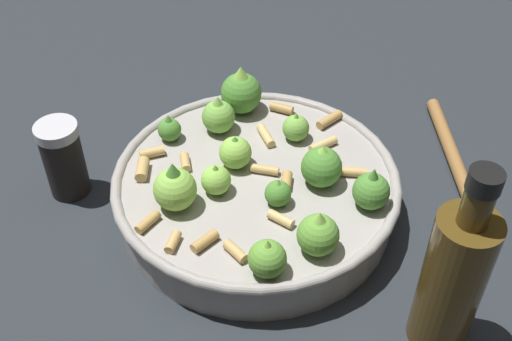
{
  "coord_description": "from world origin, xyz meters",
  "views": [
    {
      "loc": [
        0.49,
        -0.02,
        0.5
      ],
      "look_at": [
        0.0,
        0.0,
        0.06
      ],
      "focal_mm": 44.69,
      "sensor_mm": 36.0,
      "label": 1
    }
  ],
  "objects_px": {
    "pepper_shaker": "(64,159)",
    "wooden_spoon": "(461,177)",
    "olive_oil_bottle": "(453,278)",
    "cooking_pan": "(256,187)"
  },
  "relations": [
    {
      "from": "cooking_pan",
      "to": "olive_oil_bottle",
      "type": "bearing_deg",
      "value": 43.95
    },
    {
      "from": "wooden_spoon",
      "to": "olive_oil_bottle",
      "type": "bearing_deg",
      "value": -21.13
    },
    {
      "from": "wooden_spoon",
      "to": "pepper_shaker",
      "type": "bearing_deg",
      "value": -90.22
    },
    {
      "from": "pepper_shaker",
      "to": "wooden_spoon",
      "type": "height_order",
      "value": "pepper_shaker"
    },
    {
      "from": "cooking_pan",
      "to": "pepper_shaker",
      "type": "height_order",
      "value": "cooking_pan"
    },
    {
      "from": "cooking_pan",
      "to": "wooden_spoon",
      "type": "distance_m",
      "value": 0.24
    },
    {
      "from": "olive_oil_bottle",
      "to": "wooden_spoon",
      "type": "bearing_deg",
      "value": 158.87
    },
    {
      "from": "cooking_pan",
      "to": "olive_oil_bottle",
      "type": "height_order",
      "value": "olive_oil_bottle"
    },
    {
      "from": "cooking_pan",
      "to": "wooden_spoon",
      "type": "xyz_separation_m",
      "value": [
        -0.04,
        0.23,
        -0.03
      ]
    },
    {
      "from": "pepper_shaker",
      "to": "olive_oil_bottle",
      "type": "height_order",
      "value": "olive_oil_bottle"
    }
  ]
}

